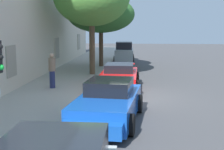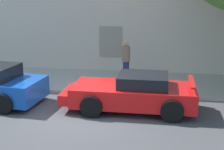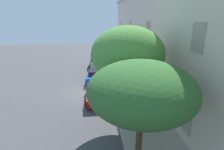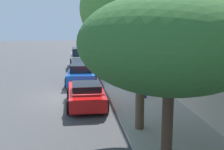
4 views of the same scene
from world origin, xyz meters
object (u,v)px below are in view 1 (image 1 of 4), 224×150
(sportscar_yellow_flank, at_px, (119,78))
(tree_near_kerb, at_px, (101,14))
(pedestrian_admiring, at_px, (52,70))
(hatchback_distant, at_px, (124,53))
(sportscar_red_lead, at_px, (107,105))

(sportscar_yellow_flank, xyz_separation_m, tree_near_kerb, (7.99, 1.91, 3.46))
(pedestrian_admiring, bearing_deg, sportscar_yellow_flank, -81.17)
(tree_near_kerb, bearing_deg, sportscar_yellow_flank, -166.56)
(hatchback_distant, distance_m, pedestrian_admiring, 13.30)
(sportscar_yellow_flank, xyz_separation_m, pedestrian_admiring, (-0.52, 3.34, 0.45))
(sportscar_yellow_flank, height_order, tree_near_kerb, tree_near_kerb)
(sportscar_yellow_flank, distance_m, pedestrian_admiring, 3.41)
(sportscar_red_lead, xyz_separation_m, tree_near_kerb, (13.51, 1.90, 3.44))
(sportscar_red_lead, height_order, tree_near_kerb, tree_near_kerb)
(sportscar_yellow_flank, bearing_deg, hatchback_distant, 1.76)
(hatchback_distant, xyz_separation_m, tree_near_kerb, (-4.46, 1.53, 3.26))
(sportscar_red_lead, xyz_separation_m, sportscar_yellow_flank, (5.52, -0.01, -0.02))
(sportscar_yellow_flank, height_order, pedestrian_admiring, pedestrian_admiring)
(sportscar_red_lead, bearing_deg, pedestrian_admiring, 33.62)
(tree_near_kerb, bearing_deg, hatchback_distant, -18.90)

